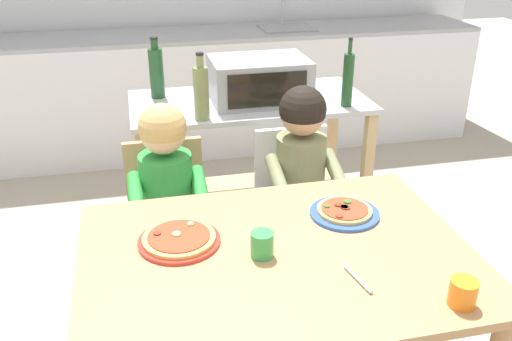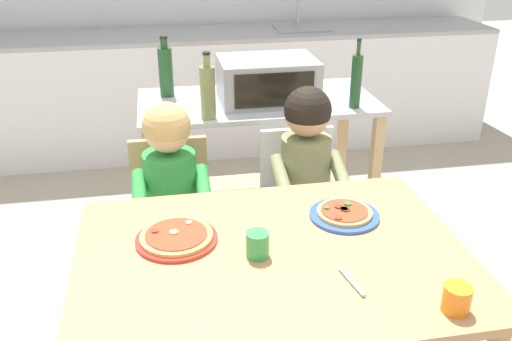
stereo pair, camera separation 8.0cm
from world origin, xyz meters
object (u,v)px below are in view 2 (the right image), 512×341
(dining_table, at_px, (273,279))
(pizza_plate_blue_rimmed, at_px, (344,214))
(bottle_dark_olive_oil, at_px, (166,71))
(child_in_green_shirt, at_px, (172,193))
(dining_chair_left, at_px, (173,217))
(pizza_plate_red_rimmed, at_px, (176,237))
(kitchen_island_cart, at_px, (257,150))
(child_in_olive_shirt, at_px, (309,175))
(bottle_slim_sauce, at_px, (356,80))
(toaster_oven, at_px, (267,80))
(drinking_cup_orange, at_px, (457,299))
(drinking_cup_green, at_px, (258,244))
(dining_chair_right, at_px, (300,204))
(bottle_tall_green_wine, at_px, (208,91))
(serving_spoon, at_px, (352,282))

(dining_table, distance_m, pizza_plate_blue_rimmed, 0.36)
(bottle_dark_olive_oil, xyz_separation_m, child_in_green_shirt, (-0.02, -0.72, -0.32))
(dining_chair_left, distance_m, pizza_plate_red_rimmed, 0.68)
(dining_table, height_order, pizza_plate_red_rimmed, pizza_plate_red_rimmed)
(dining_table, xyz_separation_m, pizza_plate_blue_rimmed, (0.30, 0.18, 0.11))
(dining_table, distance_m, dining_chair_left, 0.82)
(kitchen_island_cart, height_order, child_in_olive_shirt, child_in_olive_shirt)
(bottle_slim_sauce, height_order, child_in_olive_shirt, bottle_slim_sauce)
(toaster_oven, bearing_deg, kitchen_island_cart, 145.95)
(bottle_slim_sauce, xyz_separation_m, dining_table, (-0.61, -1.00, -0.35))
(child_in_green_shirt, relative_size, drinking_cup_orange, 13.12)
(toaster_oven, distance_m, bottle_slim_sauce, 0.43)
(dining_chair_left, bearing_deg, drinking_cup_orange, -56.65)
(child_in_green_shirt, bearing_deg, drinking_cup_green, -68.70)
(toaster_oven, height_order, bottle_slim_sauce, bottle_slim_sauce)
(pizza_plate_red_rimmed, relative_size, drinking_cup_green, 3.20)
(toaster_oven, relative_size, dining_chair_right, 0.58)
(bottle_dark_olive_oil, bearing_deg, toaster_oven, -19.55)
(bottle_dark_olive_oil, height_order, child_in_olive_shirt, bottle_dark_olive_oil)
(dining_chair_left, xyz_separation_m, drinking_cup_green, (0.25, -0.75, 0.30))
(bottle_tall_green_wine, bearing_deg, child_in_olive_shirt, -39.16)
(toaster_oven, xyz_separation_m, pizza_plate_blue_rimmed, (0.08, -0.99, -0.21))
(dining_chair_left, relative_size, serving_spoon, 5.79)
(toaster_oven, relative_size, pizza_plate_red_rimmed, 1.76)
(dining_chair_left, height_order, drinking_cup_green, drinking_cup_green)
(pizza_plate_red_rimmed, xyz_separation_m, drinking_cup_orange, (0.73, -0.49, 0.03))
(dining_chair_right, relative_size, serving_spoon, 5.79)
(drinking_cup_green, bearing_deg, pizza_plate_red_rimmed, 151.39)
(dining_table, relative_size, child_in_olive_shirt, 1.19)
(child_in_green_shirt, xyz_separation_m, serving_spoon, (0.49, -0.82, 0.08))
(drinking_cup_green, bearing_deg, dining_chair_right, 65.75)
(toaster_oven, xyz_separation_m, dining_chair_right, (0.08, -0.41, -0.48))
(dining_table, distance_m, serving_spoon, 0.30)
(child_in_olive_shirt, distance_m, drinking_cup_orange, 1.02)
(dining_chair_right, xyz_separation_m, child_in_green_shirt, (-0.59, -0.14, 0.19))
(bottle_tall_green_wine, height_order, bottle_dark_olive_oil, bottle_tall_green_wine)
(bottle_slim_sauce, height_order, dining_chair_left, bottle_slim_sauce)
(bottle_tall_green_wine, relative_size, serving_spoon, 2.20)
(toaster_oven, distance_m, bottle_dark_olive_oil, 0.52)
(bottle_dark_olive_oil, bearing_deg, drinking_cup_orange, -67.60)
(bottle_dark_olive_oil, height_order, drinking_cup_orange, bottle_dark_olive_oil)
(child_in_olive_shirt, distance_m, pizza_plate_red_rimmed, 0.79)
(child_in_green_shirt, relative_size, child_in_olive_shirt, 0.97)
(child_in_olive_shirt, bearing_deg, bottle_dark_olive_oil, 129.12)
(child_in_olive_shirt, bearing_deg, child_in_green_shirt, -177.93)
(bottle_tall_green_wine, relative_size, bottle_slim_sauce, 0.93)
(dining_table, bearing_deg, bottle_dark_olive_oil, 101.50)
(toaster_oven, xyz_separation_m, child_in_olive_shirt, (0.08, -0.53, -0.28))
(pizza_plate_red_rimmed, height_order, serving_spoon, pizza_plate_red_rimmed)
(bottle_slim_sauce, relative_size, pizza_plate_blue_rimmed, 1.34)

